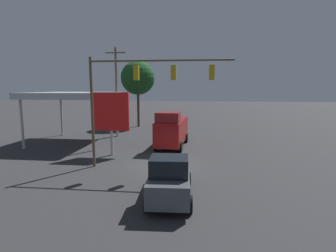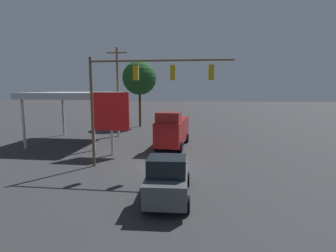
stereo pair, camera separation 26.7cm
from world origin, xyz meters
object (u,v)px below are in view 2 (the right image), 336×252
Objects in this scene: delivery_truck at (173,130)px; street_tree at (139,78)px; utility_pole at (118,90)px; traffic_signal_assembly at (141,85)px; pickup_parked at (168,178)px; price_sign at (111,113)px.

street_tree is at bearing -150.02° from delivery_truck.
street_tree is at bearing -95.26° from utility_pole.
traffic_signal_assembly is 7.44m from pickup_parked.
pickup_parked is 27.19m from street_tree.
price_sign is 0.77× the size of delivery_truck.
price_sign is 1.02× the size of pickup_parked.
delivery_truck is 1.32× the size of pickup_parked.
pickup_parked is at bearing 116.28° from traffic_signal_assembly.
utility_pole is at bearing -157.55° from pickup_parked.
street_tree reaches higher than traffic_signal_assembly.
utility_pole is at bearing -75.88° from price_sign.
delivery_truck is at bearing 115.44° from street_tree.
utility_pole reaches higher than pickup_parked.
traffic_signal_assembly reaches higher than delivery_truck.
utility_pole is at bearing 84.74° from street_tree.
price_sign is (3.38, -3.34, -2.31)m from traffic_signal_assembly.
price_sign is at bearing -47.41° from delivery_truck.
price_sign is 10.56m from pickup_parked.
utility_pole is 19.59m from pickup_parked.
price_sign is at bearing 94.97° from street_tree.
delivery_truck reaches higher than pickup_parked.
utility_pole is at bearing -65.35° from traffic_signal_assembly.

